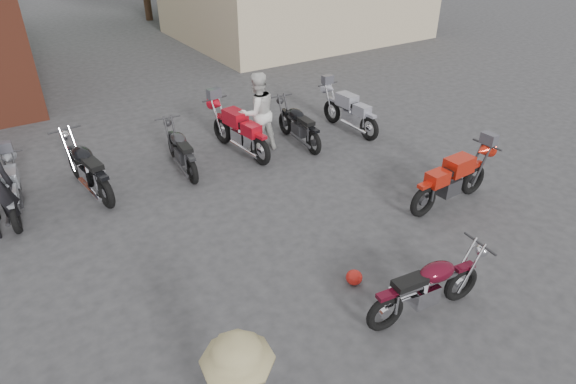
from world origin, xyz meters
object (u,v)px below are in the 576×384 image
vintage_motorcycle (429,284)px  person_light (258,113)px  helmet (354,277)px  row_bike_2 (87,165)px  row_bike_3 (181,148)px  row_bike_1 (12,189)px  row_bike_4 (239,129)px  row_bike_6 (349,110)px  row_bike_5 (298,123)px  sportbike (453,178)px

vintage_motorcycle → person_light: person_light is taller
vintage_motorcycle → helmet: 1.20m
helmet → row_bike_2: (-2.70, 5.13, 0.49)m
row_bike_3 → person_light: bearing=-85.4°
vintage_motorcycle → row_bike_1: (-4.52, 6.08, -0.02)m
row_bike_4 → row_bike_2: bearing=82.0°
row_bike_6 → row_bike_5: bearing=85.4°
sportbike → row_bike_3: bearing=130.6°
row_bike_3 → row_bike_4: row_bike_4 is taller
helmet → row_bike_3: row_bike_3 is taller
row_bike_1 → row_bike_6: size_ratio=0.91×
sportbike → row_bike_6: sportbike is taller
sportbike → row_bike_1: bearing=147.7°
row_bike_4 → row_bike_6: bearing=-104.2°
person_light → row_bike_1: (-5.27, 0.04, -0.42)m
row_bike_2 → row_bike_1: bearing=85.3°
person_light → row_bike_4: bearing=-9.6°
vintage_motorcycle → person_light: bearing=89.9°
vintage_motorcycle → row_bike_2: 6.91m
sportbike → row_bike_5: 4.08m
row_bike_1 → row_bike_3: (3.33, -0.03, 0.01)m
row_bike_1 → row_bike_5: row_bike_5 is taller
helmet → row_bike_4: row_bike_4 is taller
row_bike_1 → helmet: bearing=-134.0°
vintage_motorcycle → sportbike: size_ratio=0.92×
person_light → row_bike_5: (1.00, -0.22, -0.40)m
row_bike_2 → row_bike_3: row_bike_2 is taller
row_bike_3 → helmet: bearing=-166.7°
helmet → row_bike_5: row_bike_5 is taller
vintage_motorcycle → row_bike_6: size_ratio=0.94×
vintage_motorcycle → person_light: 6.10m
row_bike_3 → row_bike_6: 4.50m
row_bike_1 → person_light: bearing=-83.4°
row_bike_4 → row_bike_3: bearing=85.5°
sportbike → row_bike_2: 7.21m
sportbike → row_bike_1: 8.31m
row_bike_4 → row_bike_6: row_bike_4 is taller
person_light → row_bike_4: (-0.47, 0.08, -0.33)m
sportbike → row_bike_6: 3.98m
helmet → row_bike_1: bearing=128.9°
person_light → row_bike_2: person_light is taller
person_light → row_bike_4: person_light is taller
vintage_motorcycle → helmet: bearing=120.2°
sportbike → row_bike_2: bearing=141.5°
row_bike_1 → row_bike_3: size_ratio=0.98×
helmet → person_light: size_ratio=0.14×
row_bike_3 → row_bike_5: size_ratio=0.98×
row_bike_5 → sportbike: bearing=-163.7°
row_bike_5 → row_bike_6: (1.55, -0.06, 0.03)m
row_bike_1 → row_bike_2: (1.38, 0.08, 0.08)m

